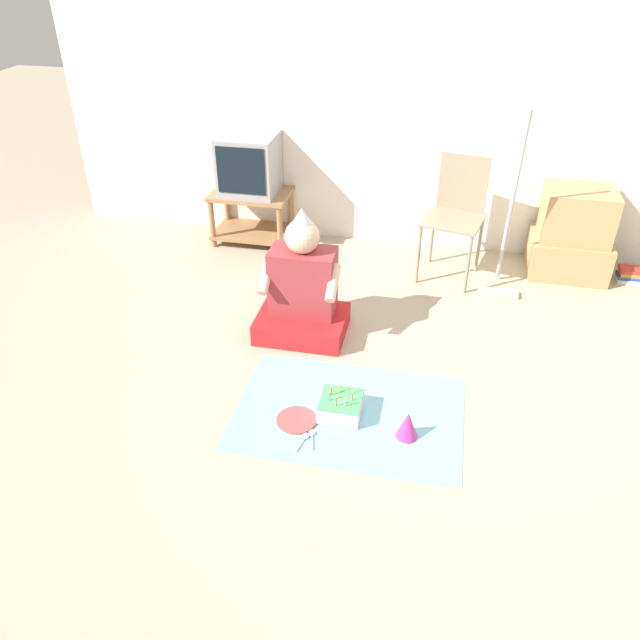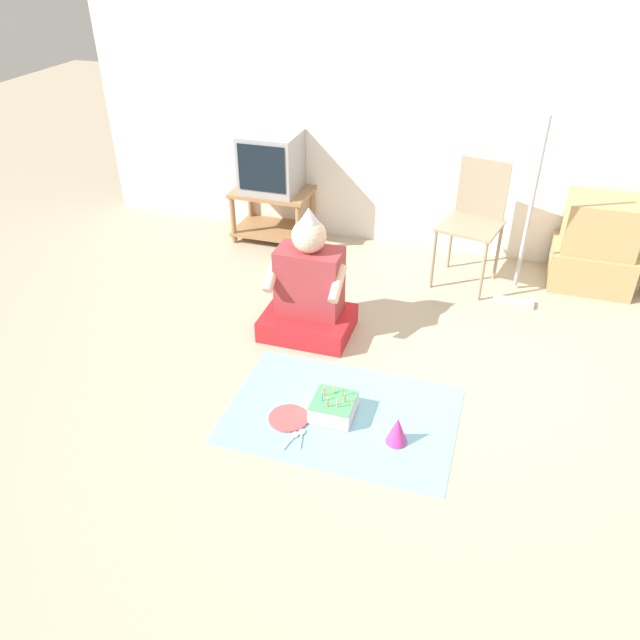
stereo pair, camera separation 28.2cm
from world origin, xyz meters
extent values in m
plane|color=tan|center=(0.00, 0.00, 0.00)|extent=(16.00, 16.00, 0.00)
cube|color=white|center=(0.00, 2.11, 1.27)|extent=(6.40, 0.06, 2.55)
cube|color=#997047|center=(-1.62, 1.87, 0.41)|extent=(0.63, 0.43, 0.03)
cube|color=#997047|center=(-1.62, 1.87, 0.08)|extent=(0.63, 0.43, 0.02)
cylinder|color=#997047|center=(-1.90, 1.69, 0.21)|extent=(0.04, 0.04, 0.42)
cylinder|color=#997047|center=(-1.34, 1.69, 0.21)|extent=(0.04, 0.04, 0.42)
cylinder|color=#997047|center=(-1.90, 2.05, 0.21)|extent=(0.04, 0.04, 0.42)
cylinder|color=#997047|center=(-1.34, 2.05, 0.21)|extent=(0.04, 0.04, 0.42)
cube|color=#99999E|center=(-1.62, 1.88, 0.65)|extent=(0.44, 0.41, 0.46)
cube|color=black|center=(-1.62, 1.67, 0.67)|extent=(0.38, 0.01, 0.36)
cube|color=gray|center=(-0.01, 1.57, 0.46)|extent=(0.48, 0.48, 0.02)
cube|color=gray|center=(0.03, 1.75, 0.67)|extent=(0.35, 0.10, 0.42)
cylinder|color=gray|center=(-0.22, 1.43, 0.23)|extent=(0.02, 0.02, 0.46)
cylinder|color=gray|center=(0.13, 1.35, 0.23)|extent=(0.02, 0.02, 0.46)
cylinder|color=gray|center=(-0.15, 1.78, 0.23)|extent=(0.02, 0.02, 0.46)
cylinder|color=gray|center=(0.21, 1.70, 0.23)|extent=(0.02, 0.02, 0.46)
cube|color=tan|center=(0.87, 1.83, 0.14)|extent=(0.57, 0.45, 0.29)
cube|color=tan|center=(0.87, 1.83, 0.47)|extent=(0.49, 0.39, 0.37)
cube|color=#B2ADA3|center=(0.37, 1.37, 0.01)|extent=(0.28, 0.09, 0.03)
cylinder|color=#B7B7BC|center=(0.37, 1.48, 0.67)|extent=(0.03, 0.26, 1.28)
cube|color=red|center=(-0.90, 0.60, 0.07)|extent=(0.56, 0.43, 0.14)
cube|color=#993338|center=(-0.90, 0.65, 0.36)|extent=(0.41, 0.23, 0.43)
sphere|color=beige|center=(-0.90, 0.65, 0.67)|extent=(0.21, 0.21, 0.21)
cone|color=silver|center=(-0.90, 0.65, 0.81)|extent=(0.12, 0.12, 0.09)
cylinder|color=beige|center=(-1.11, 0.55, 0.43)|extent=(0.06, 0.23, 0.19)
cylinder|color=beige|center=(-0.69, 0.55, 0.43)|extent=(0.06, 0.23, 0.19)
cube|color=#7FC6E0|center=(-0.47, -0.11, 0.00)|extent=(1.24, 0.85, 0.01)
cube|color=silver|center=(-0.51, -0.13, 0.05)|extent=(0.23, 0.23, 0.09)
cube|color=#4CB266|center=(-0.51, -0.13, 0.10)|extent=(0.22, 0.22, 0.01)
cylinder|color=#EA4C4C|center=(-0.45, -0.13, 0.13)|extent=(0.01, 0.01, 0.06)
sphere|color=#FFCC4C|center=(-0.45, -0.13, 0.16)|extent=(0.01, 0.01, 0.01)
cylinder|color=#66C666|center=(-0.47, -0.08, 0.13)|extent=(0.01, 0.01, 0.06)
sphere|color=#FFCC4C|center=(-0.47, -0.08, 0.16)|extent=(0.01, 0.01, 0.01)
cylinder|color=yellow|center=(-0.53, -0.07, 0.13)|extent=(0.01, 0.01, 0.06)
sphere|color=#FFCC4C|center=(-0.53, -0.07, 0.16)|extent=(0.01, 0.01, 0.01)
cylinder|color=#EA4C4C|center=(-0.57, -0.10, 0.13)|extent=(0.01, 0.01, 0.06)
sphere|color=#FFCC4C|center=(-0.57, -0.10, 0.16)|extent=(0.01, 0.01, 0.01)
cylinder|color=#4C7FE5|center=(-0.57, -0.15, 0.13)|extent=(0.01, 0.01, 0.06)
sphere|color=#FFCC4C|center=(-0.57, -0.15, 0.16)|extent=(0.01, 0.01, 0.01)
cylinder|color=#EA4C4C|center=(-0.52, -0.19, 0.13)|extent=(0.01, 0.01, 0.06)
sphere|color=#FFCC4C|center=(-0.52, -0.19, 0.16)|extent=(0.01, 0.01, 0.01)
cylinder|color=#E58CCC|center=(-0.48, -0.18, 0.13)|extent=(0.01, 0.01, 0.06)
sphere|color=#FFCC4C|center=(-0.48, -0.18, 0.16)|extent=(0.01, 0.01, 0.01)
cone|color=#CC338C|center=(-0.14, -0.23, 0.08)|extent=(0.12, 0.12, 0.16)
cylinder|color=#D84C4C|center=(-0.73, -0.23, 0.01)|extent=(0.22, 0.22, 0.01)
ellipsoid|color=white|center=(-0.63, -0.32, 0.01)|extent=(0.04, 0.05, 0.01)
cube|color=white|center=(-0.61, -0.38, 0.01)|extent=(0.03, 0.10, 0.01)
ellipsoid|color=white|center=(-0.65, -0.35, 0.01)|extent=(0.04, 0.05, 0.01)
cube|color=white|center=(-0.67, -0.41, 0.01)|extent=(0.03, 0.10, 0.01)
camera|label=1|loc=(-0.08, -2.67, 2.29)|focal=35.00mm
camera|label=2|loc=(0.19, -2.60, 2.29)|focal=35.00mm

